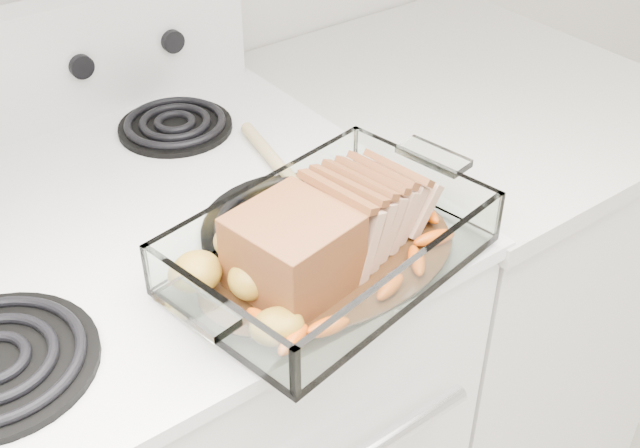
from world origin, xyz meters
TOP-DOWN VIEW (x-y plane):
  - counter_right at (0.67, 1.66)m, footprint 0.58×0.68m
  - baking_dish at (0.17, 1.41)m, footprint 0.35×0.23m
  - pork_roast at (0.16, 1.41)m, footprint 0.26×0.12m
  - roast_vegetables at (0.17, 1.44)m, footprint 0.32×0.17m
  - wooden_spoon at (0.24, 1.56)m, footprint 0.07×0.28m

SIDE VIEW (x-z plane):
  - counter_right at x=0.67m, z-range 0.00..0.93m
  - wooden_spoon at x=0.24m, z-range 0.94..0.95m
  - baking_dish at x=0.17m, z-range 0.93..1.00m
  - roast_vegetables at x=0.17m, z-range 0.95..0.99m
  - pork_roast at x=0.16m, z-range 0.95..1.04m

